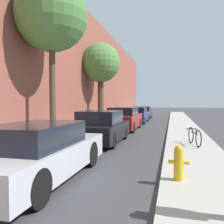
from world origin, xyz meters
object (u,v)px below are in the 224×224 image
object	(u,v)px
parked_car_silver	(40,153)
bicycle	(194,136)
parked_car_navy	(137,115)
fire_hydrant	(179,162)
street_tree_near	(52,16)
parked_car_black	(101,128)
parked_car_maroon	(142,113)
parked_car_red	(124,119)
street_tree_far	(101,64)

from	to	relation	value
parked_car_silver	bicycle	world-z (taller)	parked_car_silver
parked_car_navy	fire_hydrant	world-z (taller)	parked_car_navy
parked_car_navy	street_tree_near	size ratio (longest dim) A/B	0.70
parked_car_black	bicycle	bearing A→B (deg)	-3.63
parked_car_maroon	fire_hydrant	bearing A→B (deg)	-81.07
parked_car_silver	street_tree_near	distance (m)	6.55
fire_hydrant	parked_car_black	bearing A→B (deg)	123.53
parked_car_black	fire_hydrant	size ratio (longest dim) A/B	5.21
street_tree_near	bicycle	distance (m)	7.55
parked_car_silver	fire_hydrant	xyz separation A→B (m)	(3.11, 0.41, -0.13)
fire_hydrant	bicycle	world-z (taller)	fire_hydrant
parked_car_maroon	fire_hydrant	world-z (taller)	parked_car_maroon
parked_car_silver	parked_car_black	bearing A→B (deg)	90.79
parked_car_red	parked_car_navy	bearing A→B (deg)	89.44
parked_car_black	bicycle	world-z (taller)	parked_car_black
parked_car_red	parked_car_maroon	distance (m)	11.06
parked_car_navy	fire_hydrant	distance (m)	15.89
parked_car_red	street_tree_near	world-z (taller)	street_tree_near
parked_car_black	bicycle	size ratio (longest dim) A/B	2.53
parked_car_black	parked_car_maroon	size ratio (longest dim) A/B	0.98
parked_car_navy	parked_car_maroon	bearing A→B (deg)	91.86
bicycle	street_tree_far	bearing A→B (deg)	118.29
parked_car_red	bicycle	size ratio (longest dim) A/B	2.94
parked_car_black	parked_car_red	size ratio (longest dim) A/B	0.86
street_tree_far	fire_hydrant	bearing A→B (deg)	-65.55
parked_car_red	street_tree_far	bearing A→B (deg)	142.36
parked_car_black	parked_car_navy	world-z (taller)	parked_car_black
parked_car_navy	parked_car_black	bearing A→B (deg)	-90.32
parked_car_navy	street_tree_near	bearing A→B (deg)	-98.95
parked_car_silver	parked_car_maroon	distance (m)	21.37
parked_car_maroon	street_tree_near	distance (m)	17.92
parked_car_maroon	fire_hydrant	xyz separation A→B (m)	(3.29, -20.96, -0.12)
parked_car_navy	fire_hydrant	xyz separation A→B (m)	(3.12, -15.58, -0.14)
parked_car_navy	street_tree_near	xyz separation A→B (m)	(-1.86, -11.82, 4.69)
parked_car_navy	fire_hydrant	size ratio (longest dim) A/B	6.13
street_tree_near	bicycle	bearing A→B (deg)	7.95
bicycle	parked_car_red	bearing A→B (deg)	113.72
parked_car_silver	parked_car_maroon	size ratio (longest dim) A/B	1.10
street_tree_near	parked_car_silver	bearing A→B (deg)	-65.78
parked_car_black	street_tree_near	size ratio (longest dim) A/B	0.59
parked_car_navy	bicycle	bearing A→B (deg)	-70.82
street_tree_near	street_tree_far	xyz separation A→B (m)	(-0.24, 7.72, -0.77)
parked_car_red	street_tree_far	size ratio (longest dim) A/B	0.78
parked_car_silver	fire_hydrant	distance (m)	3.14
bicycle	parked_car_black	bearing A→B (deg)	164.06
parked_car_red	street_tree_far	distance (m)	4.65
parked_car_silver	parked_car_navy	distance (m)	15.99
street_tree_near	street_tree_far	distance (m)	7.76
parked_car_maroon	street_tree_far	xyz separation A→B (m)	(-1.92, -9.49, 3.94)
street_tree_far	fire_hydrant	size ratio (longest dim) A/B	7.78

